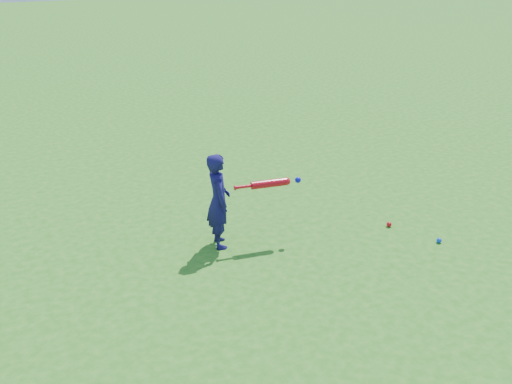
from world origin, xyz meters
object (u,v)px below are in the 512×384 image
Objects in this scene: ground_ball_blue at (439,240)px; ground_ball_red at (389,224)px; bat_swing at (272,183)px; child at (218,201)px.

ground_ball_red is at bearing 114.04° from ground_ball_blue.
bat_swing is (-1.93, 1.07, 0.77)m from ground_ball_blue.
ground_ball_blue is (2.61, -1.22, -0.59)m from child.
ground_ball_red is 0.73m from ground_ball_blue.
child is at bearing 175.36° from bat_swing.
bat_swing reaches higher than ground_ball_blue.
ground_ball_red is at bearing -92.94° from child.
ground_ball_red is 0.08× the size of bat_swing.
child is 2.94m from ground_ball_blue.
ground_ball_blue is at bearing -104.45° from child.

